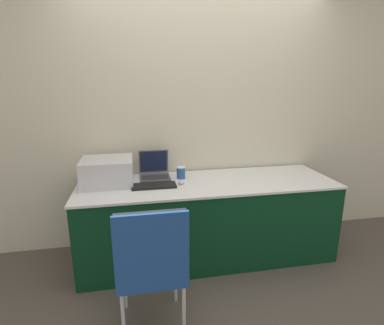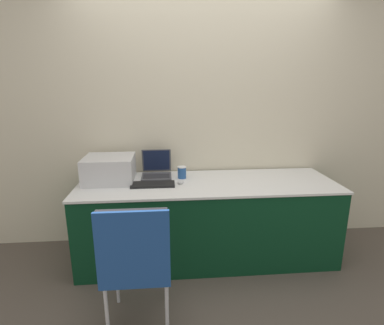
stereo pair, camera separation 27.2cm
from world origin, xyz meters
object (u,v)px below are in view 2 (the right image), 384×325
mouse (180,182)px  printer (109,168)px  laptop_left (157,171)px  coffee_cup (182,172)px  chair (136,256)px  external_keyboard (153,184)px

mouse → printer: bearing=168.1°
printer → mouse: bearing=-11.9°
laptop_left → coffee_cup: 0.26m
laptop_left → mouse: bearing=-49.2°
coffee_cup → mouse: 0.18m
mouse → chair: bearing=-110.3°
printer → mouse: size_ratio=7.81×
external_keyboard → chair: 0.88m
external_keyboard → chair: bearing=-95.3°
printer → chair: 1.11m
laptop_left → external_keyboard: size_ratio=0.78×
coffee_cup → chair: size_ratio=0.12×
external_keyboard → coffee_cup: 0.34m
laptop_left → external_keyboard: (-0.03, -0.28, -0.05)m
printer → external_keyboard: 0.45m
external_keyboard → mouse: (0.25, 0.02, 0.01)m
coffee_cup → chair: chair is taller
laptop_left → external_keyboard: 0.28m
printer → laptop_left: size_ratio=1.47×
mouse → chair: chair is taller
printer → coffee_cup: size_ratio=3.90×
external_keyboard → mouse: mouse is taller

